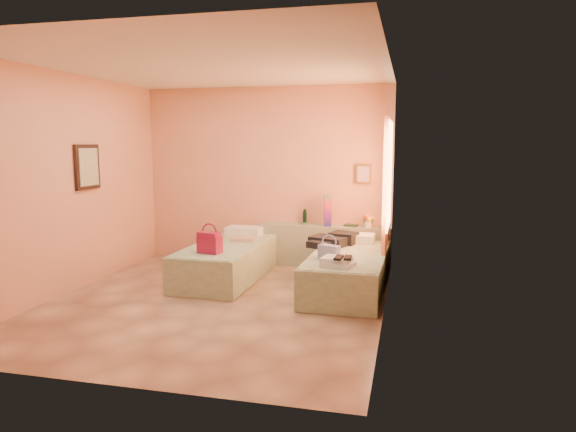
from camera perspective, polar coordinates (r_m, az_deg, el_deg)
name	(u,v)px	position (r m, az deg, el deg)	size (l,w,h in m)	color
ground	(217,302)	(6.40, -7.90, -9.40)	(4.50, 4.50, 0.00)	tan
room_walls	(246,153)	(6.57, -4.72, 6.95)	(4.02, 4.51, 2.81)	tan
headboard_ledge	(324,246)	(8.04, 4.05, -3.33)	(2.05, 0.30, 0.65)	gray
bed_left	(227,261)	(7.37, -6.77, -5.03)	(0.90, 2.00, 0.50)	#AABC97
bed_right	(348,272)	(6.75, 6.68, -6.25)	(0.90, 2.00, 0.50)	#AABC97
water_bottle	(305,217)	(8.09, 1.89, -0.10)	(0.06, 0.06, 0.22)	#12331F
rainbow_box	(328,210)	(7.88, 4.43, 0.62)	(0.11, 0.11, 0.49)	maroon
small_dish	(304,224)	(8.06, 1.80, -0.84)	(0.12, 0.12, 0.03)	#4A8767
green_book	(351,225)	(7.93, 7.01, -1.03)	(0.19, 0.14, 0.03)	#223F2D
flower_vase	(368,220)	(7.83, 8.91, -0.39)	(0.19, 0.19, 0.25)	white
magenta_handbag	(210,242)	(6.73, -8.70, -2.93)	(0.30, 0.17, 0.28)	maroon
khaki_garment	(243,239)	(7.55, -5.01, -2.53)	(0.33, 0.27, 0.06)	tan
clothes_pile	(332,240)	(7.18, 4.96, -2.65)	(0.53, 0.53, 0.16)	black
blue_handbag	(329,252)	(6.37, 4.58, -4.00)	(0.27, 0.11, 0.17)	#465AA8
towel_stack	(338,262)	(6.01, 5.63, -5.10)	(0.35, 0.30, 0.10)	silver
sandal_pair	(343,258)	(5.94, 6.16, -4.63)	(0.17, 0.23, 0.02)	black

